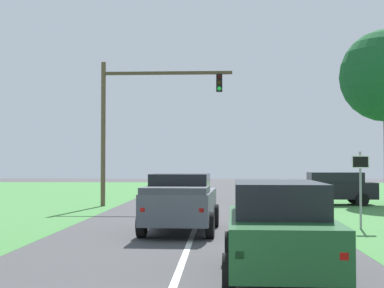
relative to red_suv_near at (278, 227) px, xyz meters
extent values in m
plane|color=#424244|center=(-2.03, 7.29, -0.99)|extent=(120.00, 120.00, 0.00)
cube|color=#194C23|center=(0.00, -0.07, -0.20)|extent=(2.07, 4.99, 0.87)
cube|color=black|center=(0.00, 0.18, 0.57)|extent=(1.79, 3.11, 0.66)
cube|color=red|center=(-0.86, -2.49, -0.15)|extent=(0.14, 0.06, 0.12)
cube|color=red|center=(0.74, -2.53, -0.15)|extent=(0.14, 0.06, 0.12)
cylinder|color=black|center=(-0.94, 1.49, -0.63)|extent=(0.25, 0.73, 0.72)
cylinder|color=black|center=(1.01, 1.44, -0.63)|extent=(0.25, 0.73, 0.72)
cylinder|color=black|center=(-1.01, -1.58, -0.63)|extent=(0.25, 0.73, 0.72)
cylinder|color=black|center=(0.94, -1.62, -0.63)|extent=(0.25, 0.73, 0.72)
cube|color=#4C515B|center=(-2.44, 7.15, -0.12)|extent=(2.28, 4.98, 0.95)
cube|color=black|center=(-2.45, 6.91, 0.64)|extent=(1.91, 1.93, 0.57)
cube|color=#41454E|center=(-2.51, 5.64, 0.45)|extent=(2.05, 1.94, 0.20)
cube|color=red|center=(-3.40, 4.77, -0.07)|extent=(0.14, 0.07, 0.12)
cube|color=red|center=(-1.69, 4.70, -0.07)|extent=(0.14, 0.07, 0.12)
cylinder|color=black|center=(-3.42, 8.71, -0.59)|extent=(0.28, 0.81, 0.80)
cylinder|color=black|center=(-1.34, 8.63, -0.59)|extent=(0.28, 0.81, 0.80)
cylinder|color=black|center=(-3.55, 5.68, -0.59)|extent=(0.28, 0.81, 0.80)
cylinder|color=black|center=(-1.47, 5.59, -0.59)|extent=(0.28, 0.81, 0.80)
cylinder|color=brown|center=(-7.28, 17.74, 2.79)|extent=(0.24, 0.24, 7.56)
cube|color=#4C3D2B|center=(-3.89, 17.74, 5.97)|extent=(6.77, 0.16, 0.16)
cube|color=black|center=(-1.19, 17.74, 5.42)|extent=(0.32, 0.28, 0.90)
sphere|color=black|center=(-1.19, 17.59, 5.72)|extent=(0.22, 0.22, 0.22)
sphere|color=black|center=(-1.19, 17.59, 5.42)|extent=(0.22, 0.22, 0.22)
sphere|color=#1ED83F|center=(-1.19, 17.59, 5.12)|extent=(0.22, 0.22, 0.22)
cylinder|color=gray|center=(3.66, 8.20, 0.33)|extent=(0.08, 0.08, 2.65)
cube|color=white|center=(3.66, 8.17, 1.31)|extent=(0.60, 0.03, 0.44)
cube|color=black|center=(3.66, 8.16, 1.31)|extent=(0.52, 0.01, 0.36)
cube|color=black|center=(4.80, 19.22, -0.22)|extent=(4.66, 1.88, 0.87)
cube|color=black|center=(5.03, 19.22, 0.49)|extent=(2.80, 1.64, 0.54)
cube|color=red|center=(2.50, 19.93, -0.18)|extent=(0.06, 0.14, 0.12)
cube|color=red|center=(2.52, 18.44, -0.18)|extent=(0.06, 0.14, 0.12)
cylinder|color=black|center=(6.23, 20.15, -0.65)|extent=(0.68, 0.23, 0.68)
cylinder|color=black|center=(6.25, 18.33, -0.65)|extent=(0.68, 0.23, 0.68)
cylinder|color=black|center=(3.35, 20.11, -0.65)|extent=(0.68, 0.23, 0.68)
cylinder|color=black|center=(3.38, 18.29, -0.65)|extent=(0.68, 0.23, 0.68)
camera|label=1|loc=(-1.17, -11.31, 1.29)|focal=52.42mm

